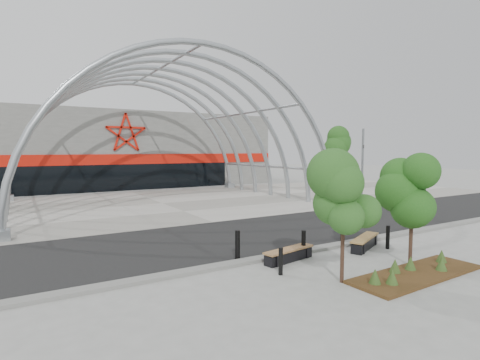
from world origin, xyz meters
name	(u,v)px	position (x,y,z in m)	size (l,w,h in m)	color
ground	(291,252)	(0.00, 0.00, 0.00)	(140.00, 140.00, 0.00)	gray
road	(245,235)	(0.00, 3.50, 0.01)	(140.00, 7.00, 0.02)	black
forecourt	(162,203)	(0.00, 15.50, 0.02)	(60.00, 17.00, 0.04)	gray
kerb	(295,252)	(0.00, -0.25, 0.06)	(60.00, 0.50, 0.12)	slate
arena_building	(110,150)	(0.00, 33.45, 3.99)	(34.00, 15.24, 8.00)	slate
vault_canopy	(162,203)	(0.00, 15.50, 0.02)	(20.80, 15.80, 20.36)	#A1A8AC
planting_bed	(415,272)	(1.73, -4.19, 0.13)	(5.21, 1.77, 0.55)	#3A2A10
signal_pole	(362,165)	(12.50, 7.50, 2.91)	(0.27, 0.79, 5.58)	slate
street_tree_0	(344,196)	(-0.77, -3.42, 2.67)	(1.63, 1.63, 3.72)	black
street_tree_1	(413,189)	(2.56, -3.43, 2.71)	(1.59, 1.59, 3.77)	#321E18
bench_0	(289,255)	(-0.80, -0.85, 0.23)	(2.27, 0.87, 0.46)	black
bench_1	(365,243)	(2.97, -1.06, 0.24)	(2.31, 1.43, 0.49)	black
bollard_0	(238,246)	(-2.40, 0.12, 0.56)	(0.18, 0.18, 1.13)	black
bollard_1	(281,261)	(-1.97, -1.91, 0.45)	(0.14, 0.14, 0.90)	black
bollard_2	(304,244)	(-0.03, -0.75, 0.51)	(0.16, 0.16, 1.03)	black
bollard_3	(342,233)	(2.78, 0.01, 0.45)	(0.15, 0.15, 0.91)	black
bollard_4	(388,237)	(3.74, -1.58, 0.48)	(0.15, 0.15, 0.97)	black
bg_tree_1	(341,148)	(21.00, 18.00, 4.25)	(2.70, 2.70, 5.91)	black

